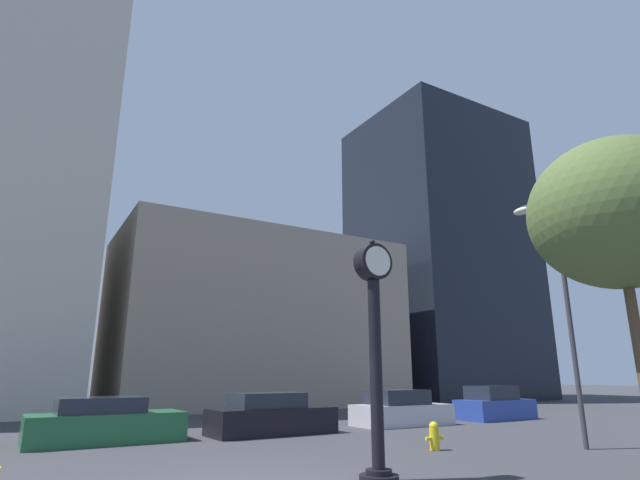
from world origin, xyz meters
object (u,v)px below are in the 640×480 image
(fire_hydrant_near, at_px, (434,436))
(car_black, at_px, (271,416))
(street_lamp_right, at_px, (554,278))
(car_blue, at_px, (494,405))
(car_silver, at_px, (401,410))
(street_clock, at_px, (375,342))
(bare_tree, at_px, (617,214))
(car_green, at_px, (105,423))

(fire_hydrant_near, bearing_deg, car_black, 111.87)
(car_black, relative_size, street_lamp_right, 0.59)
(car_blue, relative_size, fire_hydrant_near, 5.26)
(car_silver, relative_size, street_lamp_right, 0.54)
(street_clock, distance_m, car_silver, 11.43)
(bare_tree, bearing_deg, car_blue, 55.79)
(street_clock, relative_size, car_black, 1.09)
(car_silver, xyz_separation_m, fire_hydrant_near, (-3.67, -5.87, -0.21))
(car_green, relative_size, bare_tree, 0.59)
(street_lamp_right, bearing_deg, fire_hydrant_near, 156.16)
(car_silver, relative_size, bare_tree, 0.53)
(car_green, xyz_separation_m, car_black, (5.30, -0.48, 0.02))
(fire_hydrant_near, height_order, street_lamp_right, street_lamp_right)
(car_green, xyz_separation_m, car_silver, (11.24, -0.26, 0.02))
(bare_tree, bearing_deg, car_green, 131.75)
(car_blue, height_order, street_lamp_right, street_lamp_right)
(car_green, relative_size, fire_hydrant_near, 6.06)
(car_green, height_order, fire_hydrant_near, car_green)
(fire_hydrant_near, xyz_separation_m, street_lamp_right, (3.73, -1.65, 4.46))
(car_silver, bearing_deg, street_clock, -131.15)
(street_clock, xyz_separation_m, car_blue, (12.98, 8.36, -2.01))
(car_silver, bearing_deg, car_black, -177.37)
(car_green, bearing_deg, fire_hydrant_near, -40.54)
(car_black, bearing_deg, fire_hydrant_near, -70.36)
(car_silver, height_order, street_lamp_right, street_lamp_right)
(street_clock, distance_m, street_lamp_right, 7.90)
(bare_tree, bearing_deg, street_clock, 160.09)
(car_black, distance_m, car_blue, 11.45)
(car_silver, bearing_deg, car_green, 179.20)
(street_clock, xyz_separation_m, fire_hydrant_near, (3.80, 2.53, -2.26))
(car_green, bearing_deg, car_black, -6.67)
(street_lamp_right, xyz_separation_m, bare_tree, (-1.67, -3.00, 0.94))
(street_clock, distance_m, car_blue, 15.57)
(car_black, height_order, car_blue, car_blue)
(street_clock, bearing_deg, car_silver, 48.34)
(car_silver, relative_size, car_blue, 1.04)
(fire_hydrant_near, bearing_deg, street_lamp_right, -23.84)
(street_clock, relative_size, fire_hydrant_near, 6.49)
(car_silver, relative_size, fire_hydrant_near, 5.47)
(car_silver, xyz_separation_m, car_blue, (5.51, -0.04, 0.04))
(car_green, height_order, car_black, car_black)
(street_lamp_right, bearing_deg, car_blue, 53.88)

